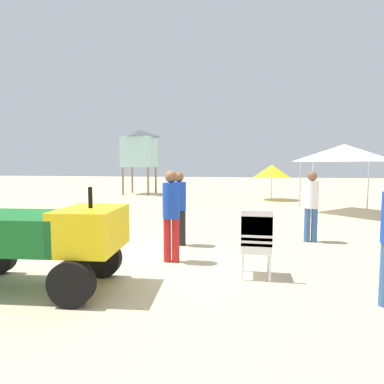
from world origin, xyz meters
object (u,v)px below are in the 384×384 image
object	(u,v)px
stacked_plastic_chairs	(256,238)
lifeguard_far_right	(171,210)
utility_cart	(38,236)
cooler_box	(112,225)
lifeguard_near_center	(311,202)
surfboard_pile	(30,231)
beach_umbrella_left	(272,171)
lifeguard_tower	(139,148)
popup_canopy	(344,153)
lifeguard_near_left	(179,204)

from	to	relation	value
stacked_plastic_chairs	lifeguard_far_right	bearing A→B (deg)	157.97
lifeguard_far_right	stacked_plastic_chairs	bearing A→B (deg)	-22.03
utility_cart	cooler_box	size ratio (longest dim) A/B	5.36
stacked_plastic_chairs	lifeguard_near_center	world-z (taller)	lifeguard_near_center
utility_cart	lifeguard_near_center	xyz separation A→B (m)	(4.46, 3.68, 0.16)
utility_cart	stacked_plastic_chairs	world-z (taller)	utility_cart
surfboard_pile	cooler_box	size ratio (longest dim) A/B	5.37
lifeguard_near_center	cooler_box	bearing A→B (deg)	176.88
utility_cart	lifeguard_far_right	size ratio (longest dim) A/B	1.55
surfboard_pile	lifeguard_far_right	bearing A→B (deg)	-19.69
utility_cart	lifeguard_far_right	distance (m)	2.27
utility_cart	beach_umbrella_left	world-z (taller)	beach_umbrella_left
lifeguard_far_right	lifeguard_tower	distance (m)	14.20
lifeguard_tower	cooler_box	size ratio (longest dim) A/B	7.89
surfboard_pile	lifeguard_far_right	distance (m)	4.34
lifeguard_far_right	popup_canopy	size ratio (longest dim) A/B	0.63
utility_cart	lifeguard_near_left	size ratio (longest dim) A/B	1.61
stacked_plastic_chairs	beach_umbrella_left	distance (m)	11.81
lifeguard_near_center	lifeguard_near_left	bearing A→B (deg)	-164.10
lifeguard_tower	popup_canopy	bearing A→B (deg)	-31.49
surfboard_pile	lifeguard_tower	size ratio (longest dim) A/B	0.68
surfboard_pile	lifeguard_near_center	world-z (taller)	lifeguard_near_center
surfboard_pile	cooler_box	xyz separation A→B (m)	(1.79, 0.93, 0.03)
utility_cart	beach_umbrella_left	xyz separation A→B (m)	(4.17, 12.70, 0.69)
popup_canopy	lifeguard_tower	world-z (taller)	lifeguard_tower
lifeguard_near_left	lifeguard_tower	size ratio (longest dim) A/B	0.42
beach_umbrella_left	cooler_box	xyz separation A→B (m)	(-4.78, -8.75, -1.30)
lifeguard_far_right	lifeguard_tower	size ratio (longest dim) A/B	0.44
utility_cart	lifeguard_near_left	world-z (taller)	lifeguard_near_left
lifeguard_far_right	popup_canopy	world-z (taller)	popup_canopy
lifeguard_near_center	beach_umbrella_left	world-z (taller)	beach_umbrella_left
lifeguard_near_left	lifeguard_far_right	distance (m)	1.25
lifeguard_near_center	stacked_plastic_chairs	bearing A→B (deg)	-115.90
lifeguard_near_left	lifeguard_near_center	world-z (taller)	lifeguard_near_center
surfboard_pile	lifeguard_near_center	distance (m)	6.94
popup_canopy	lifeguard_far_right	bearing A→B (deg)	-124.79
lifeguard_near_left	lifeguard_far_right	xyz separation A→B (m)	(0.13, -1.24, 0.04)
stacked_plastic_chairs	beach_umbrella_left	xyz separation A→B (m)	(1.02, 11.73, 0.82)
utility_cart	surfboard_pile	bearing A→B (deg)	128.43
popup_canopy	beach_umbrella_left	size ratio (longest dim) A/B	1.46
popup_canopy	lifeguard_tower	size ratio (longest dim) A/B	0.69
stacked_plastic_chairs	lifeguard_near_center	size ratio (longest dim) A/B	0.67
stacked_plastic_chairs	lifeguard_near_center	bearing A→B (deg)	64.10
popup_canopy	beach_umbrella_left	distance (m)	4.79
lifeguard_far_right	utility_cart	bearing A→B (deg)	-135.36
beach_umbrella_left	popup_canopy	bearing A→B (deg)	-61.04
lifeguard_near_left	lifeguard_near_center	distance (m)	3.09
stacked_plastic_chairs	lifeguard_near_left	distance (m)	2.51
popup_canopy	utility_cart	bearing A→B (deg)	-127.01
utility_cart	lifeguard_far_right	bearing A→B (deg)	44.64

